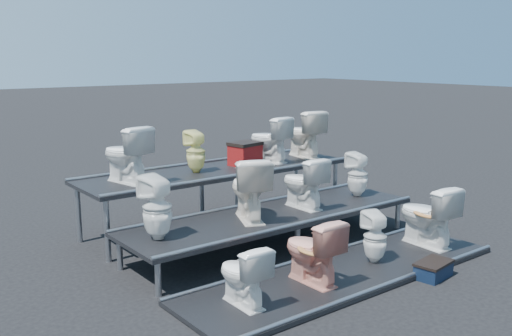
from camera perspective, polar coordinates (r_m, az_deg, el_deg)
ground at (r=7.72m, az=1.75°, el=-7.89°), size 80.00×80.00×0.00m
tier_front at (r=6.82m, az=8.82°, el=-10.40°), size 4.20×1.20×0.06m
tier_mid at (r=7.65m, az=1.77°, el=-6.26°), size 4.20×1.20×0.46m
tier_back at (r=8.60m, az=-3.74°, el=-2.91°), size 4.20×1.20×0.86m
toilet_0 at (r=5.78m, az=-1.34°, el=-10.60°), size 0.37×0.64×0.64m
toilet_1 at (r=6.33m, az=5.62°, el=-8.19°), size 0.41×0.72×0.74m
toilet_2 at (r=7.07m, az=11.82°, el=-6.76°), size 0.35×0.35×0.63m
toilet_3 at (r=7.82m, az=16.73°, el=-4.54°), size 0.52×0.83×0.82m
toilet_4 at (r=6.57m, az=-9.86°, el=-3.91°), size 0.40×0.41×0.74m
toilet_5 at (r=7.24m, az=-0.70°, el=-2.04°), size 0.74×0.92×0.82m
toilet_6 at (r=7.83m, az=4.73°, el=-1.46°), size 0.40×0.70×0.71m
toilet_7 at (r=8.59m, az=10.14°, el=-0.63°), size 0.31×0.32×0.66m
toilet_8 at (r=7.73m, az=-12.90°, el=1.35°), size 0.57×0.82×0.76m
toilet_9 at (r=8.24m, az=-6.05°, el=1.65°), size 0.29×0.29×0.61m
toilet_10 at (r=9.01m, az=1.32°, el=2.90°), size 0.50×0.76×0.73m
toilet_11 at (r=9.49m, az=4.83°, el=3.45°), size 0.54×0.82×0.78m
red_crate at (r=8.76m, az=-1.10°, el=1.29°), size 0.48×0.41×0.31m
step_stool at (r=7.00m, az=17.32°, el=-9.77°), size 0.49×0.34×0.16m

